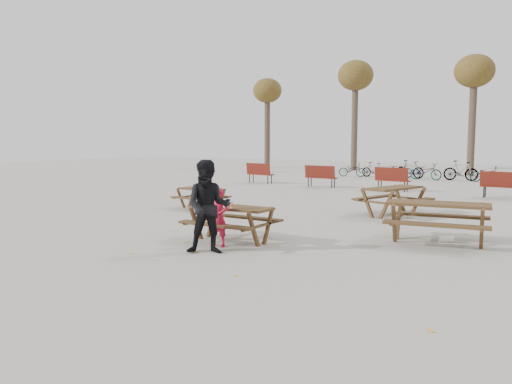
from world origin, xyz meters
The scene contains 14 objects.
ground centered at (0.00, 0.00, 0.00)m, with size 80.00×80.00×0.00m, color gray.
main_picnic_table centered at (0.00, 0.00, 0.59)m, with size 1.80×1.45×0.78m.
food_tray centered at (-0.06, -0.15, 0.79)m, with size 0.18×0.11×0.04m, color white.
bread_roll centered at (-0.06, -0.15, 0.83)m, with size 0.14×0.06×0.05m, color tan.
soda_bottle centered at (0.16, -0.22, 0.85)m, with size 0.07×0.07×0.17m.
child centered at (0.06, -0.57, 0.62)m, with size 0.45×0.30×1.23m, color #B61633.
adult centered at (0.27, -1.17, 0.92)m, with size 0.89×0.70×1.84m, color black.
picnic_table_east centered at (3.87, 2.15, 0.44)m, with size 2.06×1.66×0.89m, color #372414, non-canonical shape.
picnic_table_north centered at (-3.78, 3.71, 0.33)m, with size 1.54×1.24×0.66m, color #372414, non-canonical shape.
picnic_table_far centered at (1.88, 5.59, 0.42)m, with size 1.94×1.57×0.84m, color #372414, non-canonical shape.
park_bench_row centered at (-1.70, 12.41, 0.52)m, with size 12.80×1.43×1.03m.
bicycle_row centered at (-1.00, 19.77, 0.47)m, with size 9.05×1.66×1.08m.
tree_row centered at (0.90, 25.15, 6.19)m, with size 32.17×3.52×8.26m.
fallen_leaves centered at (0.50, 2.50, 0.00)m, with size 11.00×11.00×0.01m, color gold, non-canonical shape.
Camera 1 is at (6.16, -8.83, 2.23)m, focal length 35.00 mm.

